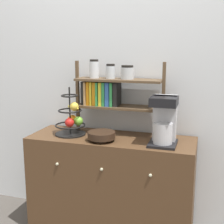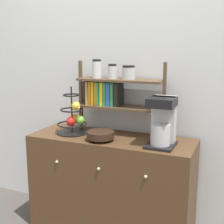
# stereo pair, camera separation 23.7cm
# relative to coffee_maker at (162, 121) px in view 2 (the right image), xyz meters

# --- Properties ---
(wall_back) EXTENTS (7.00, 0.05, 2.60)m
(wall_back) POSITION_rel_coffee_maker_xyz_m (-0.41, 0.31, 0.34)
(wall_back) COLOR silver
(wall_back) RESTS_ON ground_plane
(sideboard) EXTENTS (1.28, 0.47, 0.79)m
(sideboard) POSITION_rel_coffee_maker_xyz_m (-0.41, 0.04, -0.57)
(sideboard) COLOR #4C331E
(sideboard) RESTS_ON ground_plane
(coffee_maker) EXTENTS (0.19, 0.24, 0.35)m
(coffee_maker) POSITION_rel_coffee_maker_xyz_m (0.00, 0.00, 0.00)
(coffee_maker) COLOR black
(coffee_maker) RESTS_ON sideboard
(fruit_stand) EXTENTS (0.24, 0.24, 0.38)m
(fruit_stand) POSITION_rel_coffee_maker_xyz_m (-0.73, 0.02, -0.05)
(fruit_stand) COLOR black
(fruit_stand) RESTS_ON sideboard
(wooden_bowl) EXTENTS (0.21, 0.21, 0.07)m
(wooden_bowl) POSITION_rel_coffee_maker_xyz_m (-0.45, -0.07, -0.13)
(wooden_bowl) COLOR black
(wooden_bowl) RESTS_ON sideboard
(shelf_hutch) EXTENTS (0.73, 0.20, 0.59)m
(shelf_hutch) POSITION_rel_coffee_maker_xyz_m (-0.46, 0.17, 0.18)
(shelf_hutch) COLOR brown
(shelf_hutch) RESTS_ON sideboard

